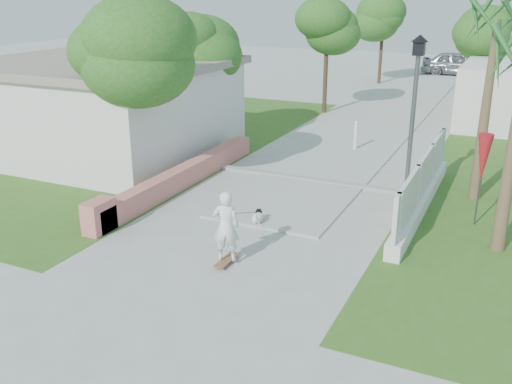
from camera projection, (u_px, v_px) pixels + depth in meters
The scene contains 19 objects.
ground at pixel (217, 262), 12.20m from camera, with size 90.00×90.00×0.00m, color #B7B7B2.
path_strip at pixel (405, 103), 29.25m from camera, with size 3.20×36.00×0.06m, color #B7B7B2.
curb at pixel (312, 180), 17.30m from camera, with size 6.50×0.25×0.10m, color #999993.
grass_left at pixel (157, 142), 21.82m from camera, with size 8.00×20.00×0.01m, color #37611E.
pink_wall at pixel (176, 180), 16.45m from camera, with size 0.45×8.20×0.80m.
house_left at pixel (98, 106), 19.97m from camera, with size 8.40×7.40×3.23m.
lattice_fence at pixel (422, 190), 14.93m from camera, with size 0.35×7.00×1.50m.
street_lamp at pixel (413, 114), 14.92m from camera, with size 0.44×0.44×4.44m.
bollard at pixel (356, 135), 20.46m from camera, with size 0.14×0.14×1.09m.
patio_umbrella at pixel (483, 159), 13.56m from camera, with size 0.36×0.36×2.30m.
tree_left_near at pixel (120, 56), 15.26m from camera, with size 3.60×3.60×5.28m.
tree_left_mid at pixel (195, 49), 20.46m from camera, with size 3.20×3.20×4.85m.
tree_path_left at pixel (328, 29), 25.75m from camera, with size 3.40×3.40×5.23m.
tree_path_right at pixel (480, 35), 26.79m from camera, with size 3.00×3.00×4.79m.
tree_path_far at pixel (384, 19), 34.20m from camera, with size 3.20×3.20×5.17m.
palm_far at pixel (496, 32), 14.41m from camera, with size 1.80×1.80×5.30m.
skateboarder at pixel (230, 223), 12.16m from camera, with size 0.65×2.79×1.63m.
dog at pixel (258, 217), 14.05m from camera, with size 0.35×0.54×0.38m.
parked_car at pixel (458, 64), 38.32m from camera, with size 1.89×4.70×1.60m, color #9B9DA2.
Camera 1 is at (5.43, -9.60, 5.49)m, focal length 40.00 mm.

